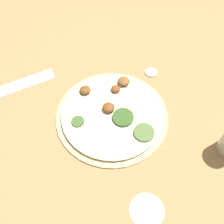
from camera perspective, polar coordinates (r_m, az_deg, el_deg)
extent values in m
plane|color=tan|center=(0.68, 0.00, -0.91)|extent=(3.00, 3.00, 0.00)
cylinder|color=beige|center=(0.67, 0.00, -0.69)|extent=(0.29, 0.29, 0.01)
cylinder|color=#EFE5C1|center=(0.67, 0.00, -0.38)|extent=(0.26, 0.26, 0.00)
ellipsoid|color=brown|center=(0.70, 0.82, 5.07)|extent=(0.03, 0.03, 0.01)
ellipsoid|color=brown|center=(0.67, -0.60, 1.08)|extent=(0.03, 0.03, 0.02)
cylinder|color=#385B23|center=(0.66, 2.42, -1.17)|extent=(0.05, 0.05, 0.01)
ellipsoid|color=brown|center=(0.70, -5.88, 4.78)|extent=(0.03, 0.03, 0.01)
cylinder|color=#567538|center=(0.64, 6.99, -4.43)|extent=(0.05, 0.05, 0.01)
ellipsoid|color=brown|center=(0.72, 2.57, 6.69)|extent=(0.03, 0.03, 0.02)
cylinder|color=#47662D|center=(0.66, -7.45, -2.05)|extent=(0.03, 0.03, 0.00)
cube|color=silver|center=(0.78, -18.30, 6.07)|extent=(0.17, 0.06, 0.00)
cylinder|color=beige|center=(0.77, 8.53, 8.61)|extent=(0.04, 0.04, 0.01)
cylinder|color=white|center=(0.59, 7.61, -20.44)|extent=(0.07, 0.07, 0.00)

